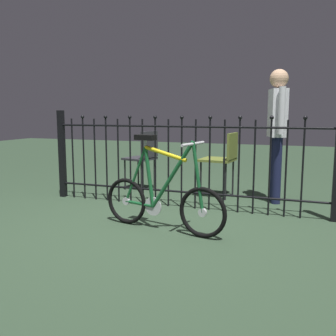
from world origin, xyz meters
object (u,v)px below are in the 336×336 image
Objects in this scene: chair_olive at (223,157)px; bicycle at (162,198)px; chair_charcoal at (144,154)px; person_visitor at (277,124)px.

bicycle is at bearing -98.05° from chair_olive.
chair_olive is (0.23, 1.61, 0.22)m from bicycle.
chair_olive is 1.00× the size of chair_charcoal.
chair_olive is 1.16m from chair_charcoal.
bicycle is 1.52× the size of chair_olive.
person_visitor reaches higher than chair_charcoal.
chair_olive reaches higher than chair_charcoal.
chair_charcoal is (-1.16, 0.07, -0.02)m from chair_olive.
bicycle is 1.90m from person_visitor.
bicycle reaches higher than chair_charcoal.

